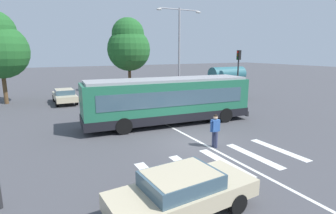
# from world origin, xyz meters

# --- Properties ---
(ground_plane) EXTENTS (160.00, 160.00, 0.00)m
(ground_plane) POSITION_xyz_m (0.00, 0.00, 0.00)
(ground_plane) COLOR #47474C
(city_transit_bus) EXTENTS (11.49, 3.52, 3.06)m
(city_transit_bus) POSITION_xyz_m (0.60, 4.10, 1.59)
(city_transit_bus) COLOR black
(city_transit_bus) RESTS_ON ground_plane
(pedestrian_crossing_street) EXTENTS (0.58, 0.38, 1.72)m
(pedestrian_crossing_street) POSITION_xyz_m (0.58, -1.00, 0.97)
(pedestrian_crossing_street) COLOR #333856
(pedestrian_crossing_street) RESTS_ON ground_plane
(foreground_sedan) EXTENTS (4.61, 2.10, 1.35)m
(foreground_sedan) POSITION_xyz_m (-3.78, -5.14, 0.77)
(foreground_sedan) COLOR black
(foreground_sedan) RESTS_ON ground_plane
(parked_car_champagne) EXTENTS (1.88, 4.50, 1.35)m
(parked_car_champagne) POSITION_xyz_m (-4.71, 15.01, 0.77)
(parked_car_champagne) COLOR black
(parked_car_champagne) RESTS_ON ground_plane
(parked_car_black) EXTENTS (1.98, 4.56, 1.35)m
(parked_car_black) POSITION_xyz_m (-2.00, 15.28, 0.77)
(parked_car_black) COLOR black
(parked_car_black) RESTS_ON ground_plane
(parked_car_silver) EXTENTS (2.20, 4.64, 1.35)m
(parked_car_silver) POSITION_xyz_m (0.44, 14.82, 0.77)
(parked_car_silver) COLOR black
(parked_car_silver) RESTS_ON ground_plane
(parked_car_red) EXTENTS (2.04, 4.58, 1.35)m
(parked_car_red) POSITION_xyz_m (3.15, 14.70, 0.77)
(parked_car_red) COLOR black
(parked_car_red) RESTS_ON ground_plane
(traffic_light_far_corner) EXTENTS (0.33, 0.32, 4.92)m
(traffic_light_far_corner) POSITION_xyz_m (10.35, 8.29, 3.29)
(traffic_light_far_corner) COLOR #28282B
(traffic_light_far_corner) RESTS_ON ground_plane
(bus_stop_shelter) EXTENTS (3.91, 1.54, 3.25)m
(bus_stop_shelter) POSITION_xyz_m (10.68, 10.26, 2.42)
(bus_stop_shelter) COLOR #28282B
(bus_stop_shelter) RESTS_ON ground_plane
(twin_arm_street_lamp) EXTENTS (5.04, 0.32, 8.99)m
(twin_arm_street_lamp) POSITION_xyz_m (6.22, 12.46, 5.57)
(twin_arm_street_lamp) COLOR #939399
(twin_arm_street_lamp) RESTS_ON ground_plane
(background_tree_right) EXTENTS (4.97, 4.97, 8.63)m
(background_tree_right) POSITION_xyz_m (3.12, 18.87, 5.53)
(background_tree_right) COLOR brown
(background_tree_right) RESTS_ON ground_plane
(crosswalk_painted_stripes) EXTENTS (7.24, 3.38, 0.01)m
(crosswalk_painted_stripes) POSITION_xyz_m (-0.20, -2.77, 0.00)
(crosswalk_painted_stripes) COLOR silver
(crosswalk_painted_stripes) RESTS_ON ground_plane
(lane_center_line) EXTENTS (0.16, 24.00, 0.01)m
(lane_center_line) POSITION_xyz_m (0.35, 2.00, 0.00)
(lane_center_line) COLOR silver
(lane_center_line) RESTS_ON ground_plane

